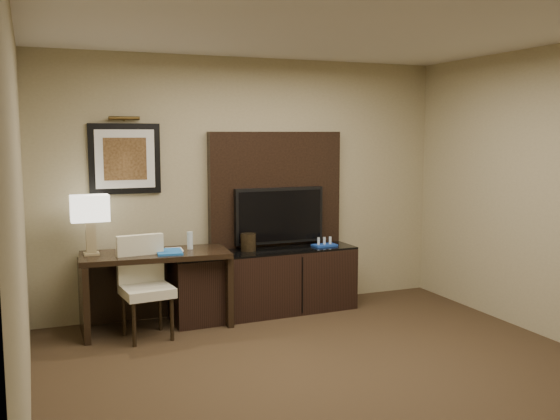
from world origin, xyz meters
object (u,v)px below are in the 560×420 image
desk_chair (147,290)px  minibar_tray (324,242)px  credenza (264,281)px  desk_phone (131,249)px  desk (156,290)px  table_lamp (90,227)px  water_bottle (190,240)px  tv (279,215)px  ice_bucket (248,242)px

desk_chair → minibar_tray: bearing=2.9°
credenza → desk_phone: bearing=-177.7°
desk → table_lamp: size_ratio=2.68×
desk_phone → water_bottle: water_bottle is taller
table_lamp → tv: bearing=3.9°
minibar_tray → credenza: bearing=175.9°
credenza → desk: bearing=-176.9°
tv → desk_chair: (-1.53, -0.51, -0.56)m
minibar_tray → water_bottle: bearing=-179.8°
credenza → minibar_tray: (0.69, -0.05, 0.39)m
tv → desk_chair: tv is taller
table_lamp → water_bottle: bearing=-3.6°
tv → water_bottle: tv is taller
desk → desk_chair: bearing=-111.8°
desk_chair → tv: bearing=12.2°
desk → ice_bucket: size_ratio=7.82×
desk → water_bottle: size_ratio=8.15×
desk_chair → table_lamp: size_ratio=1.75×
tv → minibar_tray: (0.46, -0.19, -0.29)m
table_lamp → water_bottle: size_ratio=3.04×
ice_bucket → table_lamp: bearing=-179.9°
credenza → tv: tv is taller
desk_phone → ice_bucket: ice_bucket is taller
water_bottle → minibar_tray: water_bottle is taller
credenza → desk_phone: size_ratio=9.38×
desk_phone → ice_bucket: size_ratio=1.17×
desk → tv: tv is taller
desk → minibar_tray: bearing=6.1°
desk → minibar_tray: size_ratio=5.54×
credenza → ice_bucket: bearing=174.9°
desk → tv: (1.39, 0.24, 0.64)m
desk_phone → minibar_tray: desk_phone is taller
desk_phone → ice_bucket: 1.23m
table_lamp → minibar_tray: bearing=-1.3°
desk → table_lamp: (-0.58, 0.11, 0.64)m
desk → tv: bearing=14.3°
credenza → water_bottle: (-0.80, -0.05, 0.50)m
table_lamp → water_bottle: (0.94, -0.06, -0.18)m
desk → desk_phone: 0.49m
ice_bucket → desk: bearing=-173.7°
desk_chair → minibar_tray: 2.03m
minibar_tray → desk_phone: bearing=-178.6°
water_bottle → minibar_tray: (1.49, 0.01, -0.11)m
desk → table_lamp: 0.87m
minibar_tray → desk_chair: bearing=-170.7°
ice_bucket → minibar_tray: (0.85, -0.06, -0.04)m
desk → minibar_tray: (1.85, 0.05, 0.35)m
desk_chair → desk_phone: 0.45m
tv → ice_bucket: tv is taller
desk → desk_phone: bearing=-175.4°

